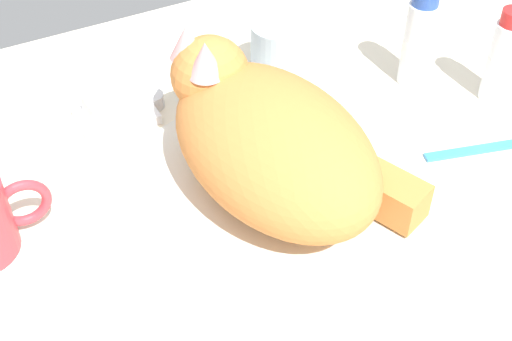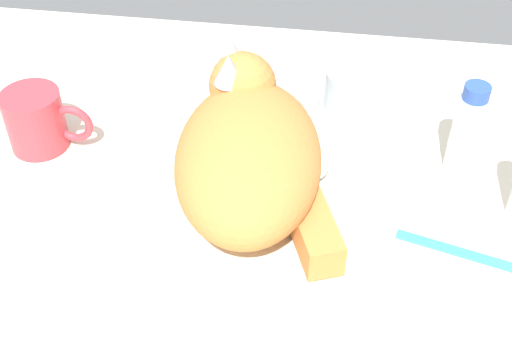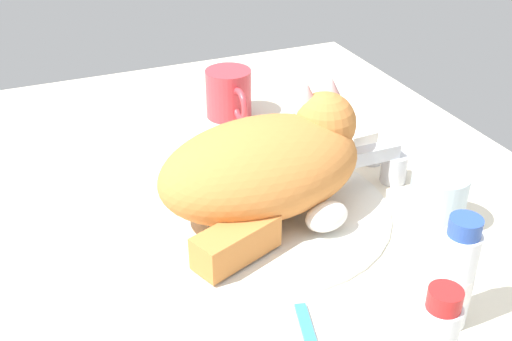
{
  "view_description": "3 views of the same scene",
  "coord_description": "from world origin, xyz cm",
  "px_view_note": "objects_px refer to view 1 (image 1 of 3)",
  "views": [
    {
      "loc": [
        -26.04,
        -45.52,
        51.93
      ],
      "look_at": [
        -2.51,
        -0.98,
        5.24
      ],
      "focal_mm": 49.16,
      "sensor_mm": 36.0,
      "label": 1
    },
    {
      "loc": [
        9.47,
        -58.38,
        57.28
      ],
      "look_at": [
        0.78,
        0.68,
        4.32
      ],
      "focal_mm": 47.86,
      "sensor_mm": 36.0,
      "label": 2
    },
    {
      "loc": [
        61.34,
        -26.56,
        45.49
      ],
      "look_at": [
        -2.64,
        0.44,
        4.7
      ],
      "focal_mm": 44.01,
      "sensor_mm": 36.0,
      "label": 3
    }
  ],
  "objects_px": {
    "faucet": "(199,82)",
    "cat": "(269,138)",
    "soap_bar": "(114,103)",
    "mouthwash_bottle": "(502,59)",
    "toothbrush": "(500,144)",
    "toothpaste_bottle": "(418,41)",
    "rinse_cup": "(278,50)"
  },
  "relations": [
    {
      "from": "cat",
      "to": "soap_bar",
      "type": "bearing_deg",
      "value": 119.29
    },
    {
      "from": "faucet",
      "to": "mouthwash_bottle",
      "type": "xyz_separation_m",
      "value": [
        0.32,
        -0.16,
        0.03
      ]
    },
    {
      "from": "faucet",
      "to": "rinse_cup",
      "type": "relative_size",
      "value": 1.89
    },
    {
      "from": "mouthwash_bottle",
      "to": "toothbrush",
      "type": "height_order",
      "value": "mouthwash_bottle"
    },
    {
      "from": "rinse_cup",
      "to": "toothpaste_bottle",
      "type": "xyz_separation_m",
      "value": [
        0.14,
        -0.09,
        0.02
      ]
    },
    {
      "from": "soap_bar",
      "to": "toothbrush",
      "type": "xyz_separation_m",
      "value": [
        0.37,
        -0.25,
        -0.02
      ]
    },
    {
      "from": "toothpaste_bottle",
      "to": "rinse_cup",
      "type": "bearing_deg",
      "value": 147.75
    },
    {
      "from": "faucet",
      "to": "toothbrush",
      "type": "height_order",
      "value": "faucet"
    },
    {
      "from": "toothpaste_bottle",
      "to": "mouthwash_bottle",
      "type": "bearing_deg",
      "value": -47.55
    },
    {
      "from": "toothpaste_bottle",
      "to": "toothbrush",
      "type": "height_order",
      "value": "toothpaste_bottle"
    },
    {
      "from": "rinse_cup",
      "to": "mouthwash_bottle",
      "type": "xyz_separation_m",
      "value": [
        0.21,
        -0.16,
        0.02
      ]
    },
    {
      "from": "toothbrush",
      "to": "toothpaste_bottle",
      "type": "bearing_deg",
      "value": 93.46
    },
    {
      "from": "faucet",
      "to": "toothbrush",
      "type": "relative_size",
      "value": 0.89
    },
    {
      "from": "rinse_cup",
      "to": "toothpaste_bottle",
      "type": "relative_size",
      "value": 0.58
    },
    {
      "from": "soap_bar",
      "to": "toothpaste_bottle",
      "type": "xyz_separation_m",
      "value": [
        0.36,
        -0.1,
        0.03
      ]
    },
    {
      "from": "soap_bar",
      "to": "mouthwash_bottle",
      "type": "bearing_deg",
      "value": -22.12
    },
    {
      "from": "faucet",
      "to": "toothbrush",
      "type": "xyz_separation_m",
      "value": [
        0.26,
        -0.24,
        -0.02
      ]
    },
    {
      "from": "faucet",
      "to": "cat",
      "type": "distance_m",
      "value": 0.18
    },
    {
      "from": "mouthwash_bottle",
      "to": "faucet",
      "type": "bearing_deg",
      "value": 153.17
    },
    {
      "from": "toothpaste_bottle",
      "to": "cat",
      "type": "bearing_deg",
      "value": -161.34
    },
    {
      "from": "rinse_cup",
      "to": "mouthwash_bottle",
      "type": "relative_size",
      "value": 0.62
    },
    {
      "from": "faucet",
      "to": "mouthwash_bottle",
      "type": "bearing_deg",
      "value": -26.83
    },
    {
      "from": "mouthwash_bottle",
      "to": "soap_bar",
      "type": "bearing_deg",
      "value": 157.88
    },
    {
      "from": "rinse_cup",
      "to": "toothpaste_bottle",
      "type": "height_order",
      "value": "toothpaste_bottle"
    },
    {
      "from": "toothpaste_bottle",
      "to": "mouthwash_bottle",
      "type": "distance_m",
      "value": 0.1
    },
    {
      "from": "rinse_cup",
      "to": "soap_bar",
      "type": "distance_m",
      "value": 0.21
    },
    {
      "from": "mouthwash_bottle",
      "to": "cat",
      "type": "bearing_deg",
      "value": -177.87
    },
    {
      "from": "soap_bar",
      "to": "faucet",
      "type": "bearing_deg",
      "value": -5.56
    },
    {
      "from": "faucet",
      "to": "toothpaste_bottle",
      "type": "height_order",
      "value": "toothpaste_bottle"
    },
    {
      "from": "cat",
      "to": "faucet",
      "type": "bearing_deg",
      "value": 90.05
    },
    {
      "from": "cat",
      "to": "toothpaste_bottle",
      "type": "xyz_separation_m",
      "value": [
        0.25,
        0.09,
        -0.01
      ]
    },
    {
      "from": "faucet",
      "to": "rinse_cup",
      "type": "height_order",
      "value": "rinse_cup"
    }
  ]
}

